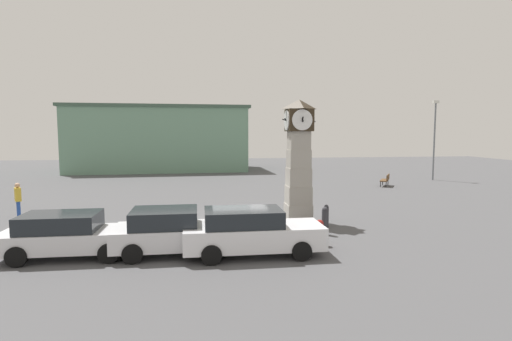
{
  "coord_description": "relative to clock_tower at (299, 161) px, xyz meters",
  "views": [
    {
      "loc": [
        -1.79,
        -18.64,
        4.08
      ],
      "look_at": [
        1.05,
        1.56,
        2.13
      ],
      "focal_mm": 28.0,
      "sensor_mm": 36.0,
      "label": 1
    }
  ],
  "objects": [
    {
      "name": "warehouse_blue_far",
      "position": [
        -8.73,
        26.9,
        0.63
      ],
      "size": [
        18.97,
        9.66,
        6.86
      ],
      "color": "gray",
      "rests_on": "ground_plane"
    },
    {
      "name": "clock_tower",
      "position": [
        0.0,
        0.0,
        0.0
      ],
      "size": [
        1.53,
        1.49,
        5.54
      ],
      "color": "#A09B91",
      "rests_on": "ground_plane"
    },
    {
      "name": "car_navy_sedan",
      "position": [
        -8.72,
        -4.03,
        -2.06
      ],
      "size": [
        4.35,
        1.91,
        1.45
      ],
      "color": "silver",
      "rests_on": "ground_plane"
    },
    {
      "name": "car_near_tower",
      "position": [
        -5.41,
        -4.13,
        -2.03
      ],
      "size": [
        3.94,
        2.04,
        1.52
      ],
      "color": "silver",
      "rests_on": "ground_plane"
    },
    {
      "name": "bollard_mid_row",
      "position": [
        0.48,
        -2.44,
        -2.24
      ],
      "size": [
        0.24,
        0.24,
        1.13
      ],
      "color": "#333338",
      "rests_on": "ground_plane"
    },
    {
      "name": "street_lamp_near_road",
      "position": [
        15.41,
        14.1,
        1.08
      ],
      "size": [
        0.5,
        0.24,
        6.77
      ],
      "color": "slate",
      "rests_on": "ground_plane"
    },
    {
      "name": "bollard_far_row",
      "position": [
        -0.17,
        -3.87,
        -2.33
      ],
      "size": [
        0.32,
        0.32,
        0.94
      ],
      "color": "maroon",
      "rests_on": "ground_plane"
    },
    {
      "name": "car_by_building",
      "position": [
        -2.77,
        -4.66,
        -2.01
      ],
      "size": [
        4.6,
        1.9,
        1.56
      ],
      "color": "silver",
      "rests_on": "ground_plane"
    },
    {
      "name": "bollard_near_tower",
      "position": [
        0.96,
        -1.17,
        -2.31
      ],
      "size": [
        0.21,
        0.21,
        0.98
      ],
      "color": "#333338",
      "rests_on": "ground_plane"
    },
    {
      "name": "ground_plane",
      "position": [
        -2.63,
        1.09,
        -2.81
      ],
      "size": [
        87.99,
        87.99,
        0.0
      ],
      "primitive_type": "plane",
      "color": "#4C4C4F"
    },
    {
      "name": "pedestrian_by_cars",
      "position": [
        -12.94,
        2.39,
        -1.82
      ],
      "size": [
        0.41,
        0.47,
        1.72
      ],
      "color": "#264CA5",
      "rests_on": "ground_plane"
    },
    {
      "name": "bench",
      "position": [
        9.54,
        10.88,
        -2.28
      ],
      "size": [
        1.3,
        1.64,
        0.9
      ],
      "color": "brown",
      "rests_on": "ground_plane"
    }
  ]
}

